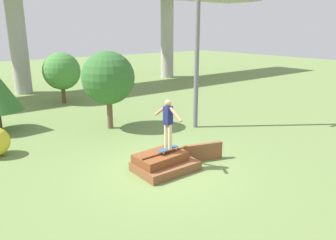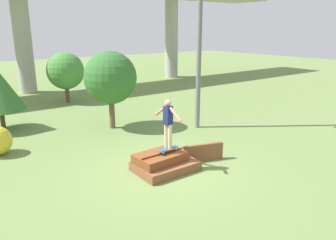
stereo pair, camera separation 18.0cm
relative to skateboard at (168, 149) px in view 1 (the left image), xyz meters
name	(u,v)px [view 1 (the left image)]	position (x,y,z in m)	size (l,w,h in m)	color
ground_plane	(165,170)	(-0.10, 0.01, -0.68)	(80.00, 80.00, 0.00)	olive
scrap_pile	(163,163)	(-0.15, 0.04, -0.43)	(1.82, 1.33, 0.60)	brown
scrap_plank_loose	(203,152)	(1.32, -0.14, -0.39)	(1.35, 0.55, 0.58)	brown
skateboard	(168,149)	(0.00, 0.00, 0.00)	(0.75, 0.26, 0.09)	#23517F
skater	(168,121)	(0.00, 0.00, 0.88)	(0.24, 1.13, 1.51)	#C6B78E
utility_pole	(198,22)	(3.69, 2.81, 3.76)	(1.30, 0.20, 8.63)	slate
tree_behind_left	(108,78)	(0.67, 4.96, 1.51)	(2.22, 2.22, 3.31)	brown
tree_mid_back	(62,71)	(0.93, 11.09, 1.16)	(2.11, 2.11, 2.90)	brown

